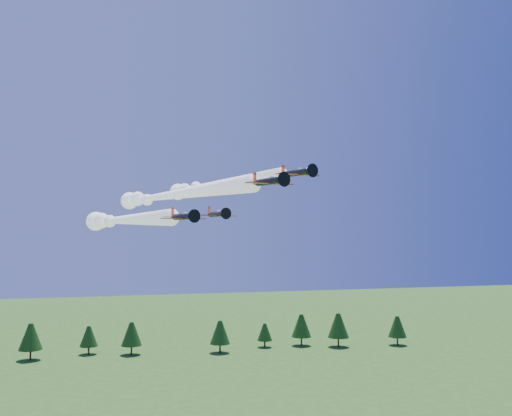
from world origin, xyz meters
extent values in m
cylinder|color=black|center=(1.02, -10.48, 47.60)|extent=(2.43, 5.24, 0.96)
cone|color=black|center=(1.90, -13.38, 47.60)|extent=(1.17, 1.11, 0.96)
cone|color=black|center=(2.07, -13.93, 47.60)|extent=(0.53, 0.54, 0.42)
cylinder|color=black|center=(2.12, -14.08, 47.60)|extent=(1.94, 0.63, 2.02)
cube|color=red|center=(1.13, -10.85, 47.29)|extent=(7.18, 3.32, 0.12)
cube|color=red|center=(0.02, -7.22, 47.64)|extent=(2.90, 1.59, 0.07)
cube|color=red|center=(0.00, -7.12, 48.41)|extent=(0.35, 0.90, 1.39)
ellipsoid|color=#82A7C9|center=(1.27, -11.31, 47.98)|extent=(1.00, 1.31, 0.60)
sphere|color=white|center=(-11.76, 31.40, 47.60)|extent=(2.30, 2.30, 2.30)
sphere|color=white|center=(-13.41, 36.80, 47.60)|extent=(3.00, 3.00, 3.00)
sphere|color=white|center=(-15.05, 42.20, 47.60)|extent=(3.70, 3.70, 3.70)
cylinder|color=black|center=(-9.54, -2.83, 42.95)|extent=(2.48, 4.95, 0.91)
cone|color=black|center=(-8.60, -5.55, 42.95)|extent=(1.13, 1.07, 0.91)
cone|color=black|center=(-8.42, -6.07, 42.95)|extent=(0.51, 0.52, 0.40)
cylinder|color=black|center=(-8.37, -6.21, 42.95)|extent=(1.82, 0.66, 1.92)
cube|color=red|center=(-9.43, -3.18, 42.65)|extent=(6.78, 3.38, 0.11)
cube|color=red|center=(-10.61, 0.23, 42.99)|extent=(2.75, 1.60, 0.06)
cube|color=red|center=(-10.64, 0.31, 43.72)|extent=(0.36, 0.85, 1.32)
ellipsoid|color=#82A7C9|center=(-9.28, -3.61, 43.31)|extent=(0.98, 1.25, 0.57)
sphere|color=white|center=(-19.19, 24.97, 42.95)|extent=(2.30, 2.30, 2.30)
sphere|color=white|center=(-20.39, 28.42, 42.95)|extent=(3.00, 3.00, 3.00)
sphere|color=white|center=(-21.58, 31.87, 42.95)|extent=(3.70, 3.70, 3.70)
cylinder|color=black|center=(9.64, 2.36, 50.36)|extent=(2.73, 5.72, 1.05)
cone|color=black|center=(10.65, -0.79, 50.36)|extent=(1.29, 1.22, 1.05)
cone|color=black|center=(10.84, -1.39, 50.36)|extent=(0.58, 0.59, 0.46)
cylinder|color=black|center=(10.89, -1.56, 50.36)|extent=(2.11, 0.71, 2.21)
cube|color=red|center=(9.77, 1.96, 50.02)|extent=(7.83, 3.72, 0.13)
cube|color=red|center=(8.50, 5.91, 50.41)|extent=(3.17, 1.78, 0.07)
cube|color=red|center=(8.47, 6.01, 51.25)|extent=(0.39, 0.98, 1.52)
ellipsoid|color=#82A7C9|center=(9.93, 1.46, 50.78)|extent=(1.10, 1.43, 0.66)
sphere|color=white|center=(-1.34, 36.70, 50.36)|extent=(2.30, 2.30, 2.30)
sphere|color=white|center=(-2.71, 41.00, 50.36)|extent=(3.00, 3.00, 3.00)
sphere|color=white|center=(-4.08, 45.29, 50.36)|extent=(3.70, 3.70, 3.70)
cylinder|color=black|center=(-2.43, 7.64, 43.73)|extent=(1.97, 4.94, 0.90)
cone|color=black|center=(-1.79, 4.88, 43.73)|extent=(1.06, 0.99, 0.90)
cone|color=black|center=(-1.67, 4.35, 43.73)|extent=(0.48, 0.48, 0.40)
cylinder|color=black|center=(-1.64, 4.20, 43.73)|extent=(1.85, 0.46, 1.89)
cube|color=red|center=(-2.35, 7.29, 43.44)|extent=(6.76, 2.68, 0.11)
cube|color=red|center=(-3.15, 10.75, 43.77)|extent=(2.71, 1.33, 0.06)
cube|color=red|center=(-3.17, 10.84, 44.49)|extent=(0.27, 0.85, 1.30)
ellipsoid|color=#82A7C9|center=(-2.25, 6.85, 44.09)|extent=(0.87, 1.20, 0.56)
cylinder|color=#382314|center=(-42.10, 112.81, 1.63)|extent=(0.60, 0.60, 3.27)
cone|color=#14340F|center=(-42.10, 112.81, 7.47)|extent=(7.47, 7.47, 8.40)
cylinder|color=#382314|center=(36.32, 113.01, 1.18)|extent=(0.60, 0.60, 2.36)
cone|color=#14340F|center=(36.32, 113.01, 5.39)|extent=(5.39, 5.39, 6.06)
cylinder|color=#382314|center=(83.96, 103.85, 1.46)|extent=(0.60, 0.60, 2.93)
cone|color=#14340F|center=(83.96, 103.85, 6.69)|extent=(6.69, 6.69, 7.53)
cylinder|color=#382314|center=(62.00, 106.72, 1.67)|extent=(0.60, 0.60, 3.33)
cone|color=#14340F|center=(62.00, 106.72, 7.62)|extent=(7.62, 7.62, 8.58)
cylinder|color=#382314|center=(18.92, 107.85, 1.52)|extent=(0.60, 0.60, 3.03)
cone|color=#14340F|center=(18.92, 107.85, 6.93)|extent=(6.93, 6.93, 7.80)
cylinder|color=#382314|center=(-10.37, 112.66, 1.51)|extent=(0.60, 0.60, 3.03)
cone|color=#14340F|center=(-10.37, 112.66, 6.92)|extent=(6.92, 6.92, 7.78)
cylinder|color=#382314|center=(49.94, 112.30, 1.57)|extent=(0.60, 0.60, 3.14)
cone|color=#14340F|center=(49.94, 112.30, 7.18)|extent=(7.18, 7.18, 8.08)
cylinder|color=#382314|center=(-24.24, 117.05, 1.32)|extent=(0.60, 0.60, 2.63)
cone|color=#14340F|center=(-24.24, 117.05, 6.02)|extent=(6.02, 6.02, 6.78)
camera|label=1|loc=(-20.90, -84.40, 40.48)|focal=40.00mm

